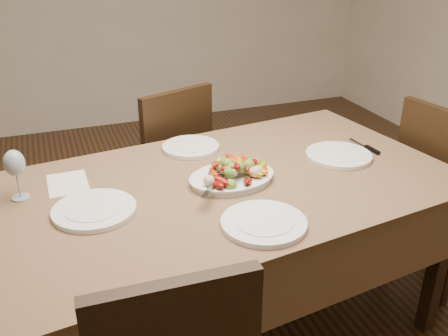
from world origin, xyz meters
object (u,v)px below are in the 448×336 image
wine_glass (16,173)px  serving_platter (232,179)px  dining_table (224,261)px  chair_far (159,166)px  plate_right (339,155)px  plate_left (94,210)px  plate_near (264,223)px  plate_far (191,147)px

wine_glass → serving_platter: bearing=-10.6°
dining_table → chair_far: 0.84m
chair_far → plate_right: bearing=108.0°
chair_far → plate_left: 1.03m
plate_left → wine_glass: 0.33m
chair_far → plate_right: (0.63, -0.78, 0.29)m
chair_far → serving_platter: size_ratio=2.83×
plate_left → wine_glass: (-0.24, 0.20, 0.09)m
serving_platter → wine_glass: bearing=169.4°
chair_far → dining_table: bearing=74.3°
serving_platter → plate_near: serving_platter is taller
plate_near → serving_platter: bearing=87.1°
serving_platter → plate_left: 0.54m
plate_right → plate_left: bearing=-174.1°
dining_table → plate_near: size_ratio=6.33×
chair_far → plate_near: chair_far is taller
plate_right → wine_glass: bearing=176.1°
plate_near → wine_glass: 0.91m
plate_right → serving_platter: bearing=-173.8°
plate_left → plate_far: bearing=41.3°
plate_right → plate_far: size_ratio=1.11×
dining_table → plate_near: bearing=-87.9°
wine_glass → chair_far: bearing=45.6°
dining_table → chair_far: bearing=95.0°
chair_far → plate_near: (0.09, -1.18, 0.29)m
plate_left → serving_platter: bearing=5.6°
serving_platter → plate_far: (-0.06, 0.37, -0.00)m
plate_left → plate_right: 1.07m
wine_glass → plate_far: bearing=17.2°
plate_near → plate_far: bearing=93.1°
chair_far → plate_left: (-0.44, -0.89, 0.29)m
plate_left → plate_right: (1.06, 0.11, 0.00)m
dining_table → plate_right: (0.55, 0.05, 0.39)m
plate_left → plate_right: bearing=5.9°
plate_right → wine_glass: size_ratio=1.39×
dining_table → plate_far: (-0.03, 0.36, 0.39)m
plate_left → plate_far: size_ratio=1.14×
serving_platter → wine_glass: (-0.78, 0.15, 0.09)m
serving_platter → plate_left: bearing=-174.4°
chair_far → plate_near: 1.22m
plate_far → chair_far: bearing=95.8°
chair_far → serving_platter: (0.10, -0.84, 0.30)m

